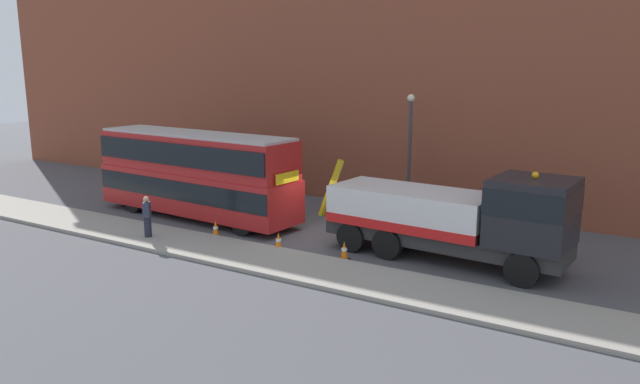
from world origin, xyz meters
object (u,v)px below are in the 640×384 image
object	(u,v)px
recovery_tow_truck	(456,216)
traffic_cone_midway	(279,241)
double_decker_bus	(195,172)
street_lamp	(410,145)
pedestrian_onlooker	(147,217)
traffic_cone_near_bus	(216,229)
traffic_cone_near_truck	(344,251)

from	to	relation	value
recovery_tow_truck	traffic_cone_midway	xyz separation A→B (m)	(-6.40, -2.15, -1.42)
double_decker_bus	street_lamp	xyz separation A→B (m)	(8.53, 5.36, 1.24)
double_decker_bus	traffic_cone_midway	bearing A→B (deg)	-15.25
pedestrian_onlooker	traffic_cone_near_bus	xyz separation A→B (m)	(2.08, 1.83, -0.64)
traffic_cone_near_truck	street_lamp	xyz separation A→B (m)	(-0.55, 7.27, 3.13)
traffic_cone_near_bus	traffic_cone_near_truck	xyz separation A→B (m)	(6.14, 0.15, 0.00)
traffic_cone_near_bus	street_lamp	bearing A→B (deg)	53.03
traffic_cone_midway	street_lamp	distance (m)	8.47
traffic_cone_midway	street_lamp	world-z (taller)	street_lamp
double_decker_bus	pedestrian_onlooker	distance (m)	4.18
pedestrian_onlooker	street_lamp	bearing A→B (deg)	16.14
traffic_cone_near_bus	street_lamp	xyz separation A→B (m)	(5.59, 7.42, 3.13)
recovery_tow_truck	street_lamp	xyz separation A→B (m)	(-4.14, 5.39, 1.71)
pedestrian_onlooker	traffic_cone_midway	distance (m)	5.71
pedestrian_onlooker	traffic_cone_near_bus	world-z (taller)	pedestrian_onlooker
pedestrian_onlooker	traffic_cone_near_truck	distance (m)	8.47
pedestrian_onlooker	street_lamp	distance (m)	12.27
traffic_cone_midway	street_lamp	size ratio (longest dim) A/B	0.12
double_decker_bus	traffic_cone_near_bus	bearing A→B (deg)	-31.07
recovery_tow_truck	double_decker_bus	size ratio (longest dim) A/B	0.92
pedestrian_onlooker	street_lamp	xyz separation A→B (m)	(7.66, 9.25, 2.49)
double_decker_bus	street_lamp	distance (m)	10.15
traffic_cone_near_truck	street_lamp	bearing A→B (deg)	94.35
traffic_cone_near_truck	street_lamp	size ratio (longest dim) A/B	0.12
double_decker_bus	street_lamp	world-z (taller)	street_lamp
street_lamp	double_decker_bus	bearing A→B (deg)	-147.87
traffic_cone_midway	traffic_cone_near_truck	xyz separation A→B (m)	(2.81, 0.27, 0.00)
pedestrian_onlooker	recovery_tow_truck	bearing A→B (deg)	-16.12
double_decker_bus	traffic_cone_near_truck	distance (m)	9.48
double_decker_bus	recovery_tow_truck	bearing A→B (deg)	3.74
recovery_tow_truck	traffic_cone_near_truck	bearing A→B (deg)	-148.47
traffic_cone_midway	traffic_cone_near_truck	size ratio (longest dim) A/B	1.00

